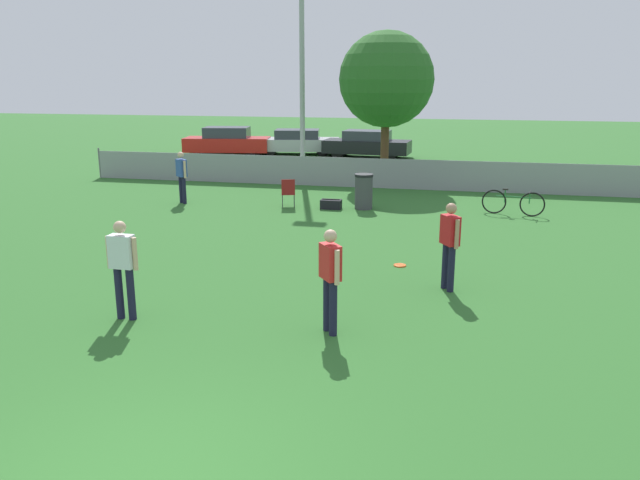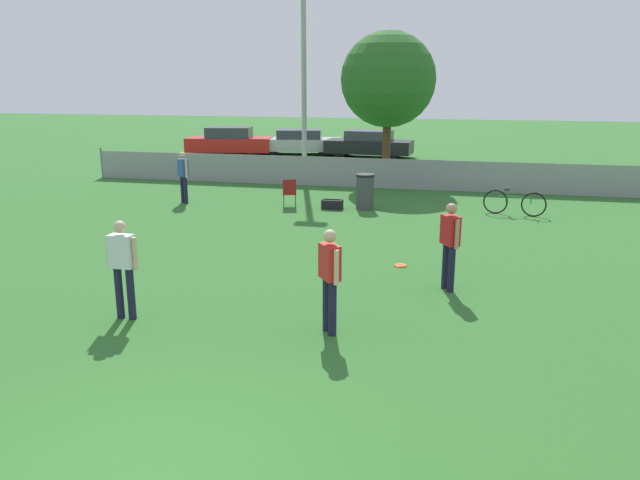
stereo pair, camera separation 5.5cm
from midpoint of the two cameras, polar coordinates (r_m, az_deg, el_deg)
The scene contains 15 objects.
fence_backline at distance 23.32m, azimuth 5.60°, elevation 6.08°, with size 23.07×0.07×1.21m.
light_pole at distance 25.39m, azimuth -1.43°, elevation 17.45°, with size 0.90×0.36×8.95m.
tree_near_pole at distance 24.66m, azimuth 6.32°, elevation 14.36°, with size 3.63×3.63×5.74m.
player_defender_red at distance 12.03m, azimuth 11.91°, elevation -0.03°, with size 0.40×0.49×1.70m.
player_thrower_red at distance 9.77m, azimuth 1.05°, elevation -3.12°, with size 0.42×0.46×1.70m.
player_receiver_white at distance 10.85m, azimuth -17.47°, elevation -1.99°, with size 0.56×0.23×1.70m.
spectator_in_blue at distance 20.77m, azimuth -12.32°, elevation 5.94°, with size 0.44×0.41×1.67m.
frisbee_disc at distance 13.68m, azimuth 7.47°, elevation -2.32°, with size 0.28×0.28×0.03m.
folding_chair_sideline at distance 19.77m, azimuth -2.72°, elevation 4.48°, with size 0.52×0.52×0.90m.
bicycle_sideline at distance 19.43m, azimuth 17.43°, elevation 3.27°, with size 1.80×0.50×0.78m.
trash_bin at distance 19.49m, azimuth 4.21°, elevation 4.45°, with size 0.58×0.58×1.09m.
gear_bag_sideline at distance 19.51m, azimuth 1.21°, elevation 3.29°, with size 0.64×0.35×0.31m.
parked_car_red at distance 34.14m, azimuth -8.24°, elevation 8.91°, with size 4.73×2.53×1.46m.
parked_car_silver at distance 33.84m, azimuth -1.84°, elevation 8.96°, with size 4.70×2.58×1.32m.
parked_car_dark at distance 32.57m, azimuth 4.55°, elevation 8.74°, with size 4.50×2.06×1.38m.
Camera 2 is at (3.00, -4.87, 3.95)m, focal length 35.00 mm.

